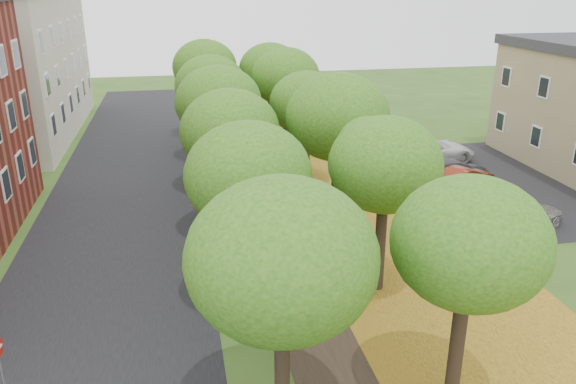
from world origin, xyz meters
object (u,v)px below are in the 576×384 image
car_silver (525,215)px  car_red (464,178)px  car_white (431,150)px  car_grey (453,171)px  bench (309,273)px

car_silver → car_red: size_ratio=1.11×
car_red → car_white: size_ratio=0.68×
car_red → car_grey: 1.28m
car_silver → car_white: car_white is taller
car_silver → car_white: size_ratio=0.76×
car_red → car_grey: car_grey is taller
car_red → car_grey: (0.00, 1.28, 0.02)m
car_silver → car_grey: bearing=-20.9°
car_grey → bench: bearing=127.3°
car_silver → bench: bearing=83.7°
car_white → car_grey: bearing=170.4°
bench → car_red: size_ratio=0.55×
bench → car_red: car_red is taller
bench → car_grey: car_grey is taller
car_white → bench: bearing=137.2°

